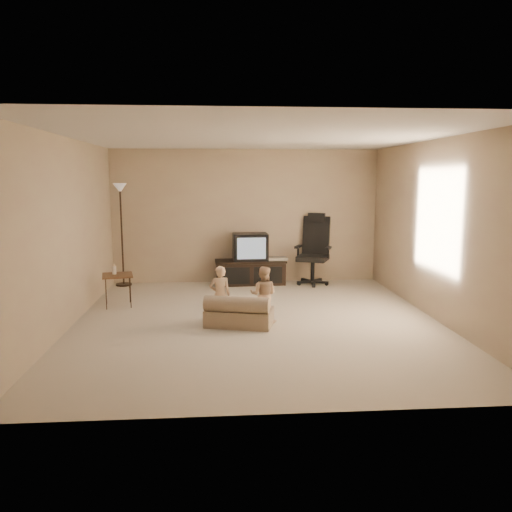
{
  "coord_description": "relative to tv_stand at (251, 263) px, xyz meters",
  "views": [
    {
      "loc": [
        -0.52,
        -6.66,
        1.96
      ],
      "look_at": [
        0.03,
        0.6,
        0.83
      ],
      "focal_mm": 35.0,
      "sensor_mm": 36.0,
      "label": 1
    }
  ],
  "objects": [
    {
      "name": "floor",
      "position": [
        -0.08,
        -2.49,
        -0.4
      ],
      "size": [
        5.5,
        5.5,
        0.0
      ],
      "primitive_type": "plane",
      "color": "#C0B299",
      "rests_on": "ground"
    },
    {
      "name": "room_shell",
      "position": [
        -0.08,
        -2.49,
        1.12
      ],
      "size": [
        5.5,
        5.5,
        5.5
      ],
      "color": "silver",
      "rests_on": "floor"
    },
    {
      "name": "tv_stand",
      "position": [
        0.0,
        0.0,
        0.0
      ],
      "size": [
        1.35,
        0.54,
        0.95
      ],
      "rotation": [
        0.0,
        0.0,
        0.04
      ],
      "color": "black",
      "rests_on": "floor"
    },
    {
      "name": "office_chair",
      "position": [
        1.18,
        -0.06,
        0.08
      ],
      "size": [
        0.8,
        0.82,
        1.32
      ],
      "rotation": [
        0.0,
        0.0,
        -0.42
      ],
      "color": "black",
      "rests_on": "floor"
    },
    {
      "name": "side_table",
      "position": [
        -2.16,
        -1.47,
        0.09
      ],
      "size": [
        0.53,
        0.53,
        0.67
      ],
      "rotation": [
        0.0,
        0.0,
        0.21
      ],
      "color": "brown",
      "rests_on": "floor"
    },
    {
      "name": "floor_lamp",
      "position": [
        -2.35,
        0.06,
        0.97
      ],
      "size": [
        0.29,
        0.29,
        1.88
      ],
      "color": "#2E2014",
      "rests_on": "floor"
    },
    {
      "name": "child_sofa",
      "position": [
        -0.34,
        -2.69,
        -0.22
      ],
      "size": [
        0.97,
        0.7,
        0.43
      ],
      "rotation": [
        0.0,
        0.0,
        -0.26
      ],
      "color": "tan",
      "rests_on": "floor"
    },
    {
      "name": "toddler_left",
      "position": [
        -0.59,
        -2.56,
        0.0
      ],
      "size": [
        0.31,
        0.24,
        0.8
      ],
      "primitive_type": "imported",
      "rotation": [
        0.0,
        0.0,
        3.25
      ],
      "color": "#D7AD86",
      "rests_on": "floor"
    },
    {
      "name": "toddler_right",
      "position": [
        0.01,
        -2.53,
        -0.01
      ],
      "size": [
        0.42,
        0.31,
        0.78
      ],
      "primitive_type": "imported",
      "rotation": [
        0.0,
        0.0,
        2.86
      ],
      "color": "#D7AD86",
      "rests_on": "floor"
    }
  ]
}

